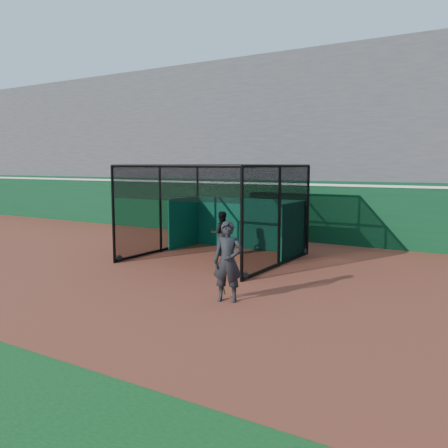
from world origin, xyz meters
The scene contains 6 objects.
ground centered at (0.00, 0.00, 0.00)m, with size 120.00×120.00×0.00m, color brown.
outfield_wall centered at (0.00, 8.50, 1.29)m, with size 50.00×0.50×2.50m.
grandstand centered at (0.00, 12.27, 4.48)m, with size 50.00×7.85×8.95m.
batting_cage centered at (-0.18, 3.44, 1.55)m, with size 4.78×4.79×3.10m.
batter centered at (-0.32, 4.04, 0.77)m, with size 0.74×0.58×1.53m, color black.
on_deck_player centered at (2.80, -0.69, 0.93)m, with size 0.79×0.66×1.86m.
Camera 1 is at (8.31, -9.81, 3.13)m, focal length 38.00 mm.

